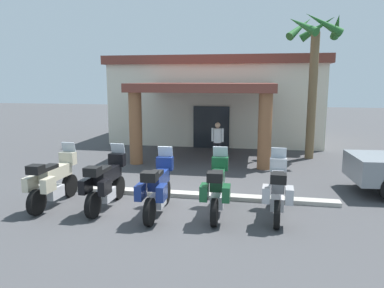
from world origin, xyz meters
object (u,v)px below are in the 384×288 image
(motel_building, at_px, (219,98))
(motorcycle_black, at_px, (106,183))
(pedestrian, at_px, (217,139))
(motorcycle_green, at_px, (217,188))
(motorcycle_cream, at_px, (53,180))
(motorcycle_blue, at_px, (158,188))
(palm_tree_near_portico, at_px, (314,56))
(motorcycle_silver, at_px, (278,190))

(motel_building, height_order, motorcycle_black, motel_building)
(motel_building, height_order, pedestrian, motel_building)
(motorcycle_green, height_order, pedestrian, pedestrian)
(motel_building, distance_m, motorcycle_cream, 13.20)
(motorcycle_cream, distance_m, motorcycle_black, 1.48)
(motorcycle_blue, bearing_deg, motorcycle_green, -81.30)
(motorcycle_green, bearing_deg, motorcycle_blue, 97.81)
(motel_building, xyz_separation_m, palm_tree_near_portico, (4.59, -5.04, 2.05))
(motel_building, relative_size, motorcycle_silver, 5.31)
(motorcycle_green, height_order, motorcycle_silver, same)
(motorcycle_black, xyz_separation_m, motorcycle_silver, (4.44, 0.20, 0.00))
(motorcycle_silver, xyz_separation_m, pedestrian, (-2.22, 5.93, 0.26))
(motel_building, distance_m, pedestrian, 6.74)
(motorcycle_silver, relative_size, pedestrian, 1.33)
(motel_building, height_order, motorcycle_green, motel_building)
(motorcycle_cream, xyz_separation_m, motorcycle_silver, (5.92, 0.27, 0.00))
(motorcycle_cream, distance_m, palm_tree_near_portico, 11.41)
(motorcycle_green, xyz_separation_m, pedestrian, (-0.74, 6.06, 0.26))
(motel_building, height_order, motorcycle_silver, motel_building)
(motorcycle_blue, xyz_separation_m, pedestrian, (0.74, 6.32, 0.26))
(pedestrian, height_order, palm_tree_near_portico, palm_tree_near_portico)
(motel_building, relative_size, pedestrian, 7.07)
(motorcycle_cream, height_order, pedestrian, pedestrian)
(pedestrian, bearing_deg, palm_tree_near_portico, 123.09)
(motorcycle_silver, distance_m, palm_tree_near_portico, 8.47)
(palm_tree_near_portico, bearing_deg, motel_building, 132.36)
(motorcycle_cream, relative_size, motorcycle_green, 1.00)
(motorcycle_silver, height_order, palm_tree_near_portico, palm_tree_near_portico)
(motel_building, xyz_separation_m, motorcycle_blue, (0.00, -12.88, -1.64))
(motorcycle_cream, bearing_deg, motorcycle_black, -85.21)
(motorcycle_blue, height_order, motorcycle_silver, same)
(motorcycle_black, height_order, pedestrian, pedestrian)
(motorcycle_blue, bearing_deg, motorcycle_black, 81.34)
(motorcycle_black, bearing_deg, palm_tree_near_portico, -37.23)
(motorcycle_cream, height_order, motorcycle_black, same)
(motel_building, distance_m, motorcycle_blue, 12.98)
(palm_tree_near_portico, bearing_deg, motorcycle_silver, -102.33)
(motorcycle_green, bearing_deg, motorcycle_cream, 89.75)
(motorcycle_blue, xyz_separation_m, motorcycle_silver, (2.96, 0.39, 0.00))
(motorcycle_black, bearing_deg, motorcycle_cream, 94.21)
(motorcycle_cream, bearing_deg, motorcycle_silver, -85.55)
(motorcycle_green, bearing_deg, palm_tree_near_portico, -24.34)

